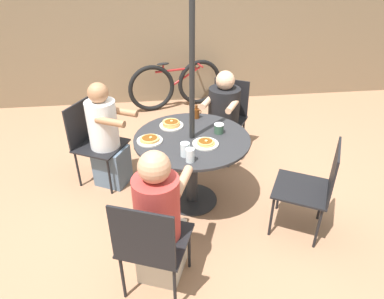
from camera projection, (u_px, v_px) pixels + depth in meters
ground_plane at (192, 200)px, 3.58m from camera, size 12.00×12.00×0.00m
back_fence at (171, 52)px, 5.52m from camera, size 10.00×0.06×1.66m
patio_table at (192, 152)px, 3.29m from camera, size 1.10×1.10×0.74m
umbrella_pole at (192, 106)px, 3.04m from camera, size 0.05×0.05×2.13m
patio_chair_north at (314, 185)px, 2.95m from camera, size 0.63×0.63×0.90m
patio_chair_east at (227, 113)px, 4.22m from camera, size 0.63×0.63×0.90m
diner_east at (223, 121)px, 4.09m from camera, size 0.54×0.58×1.09m
patio_chair_south at (93, 138)px, 3.66m from camera, size 0.63×0.63×0.90m
diner_south at (107, 139)px, 3.60m from camera, size 0.55×0.48×1.16m
patio_chair_west at (151, 242)px, 2.37m from camera, size 0.60×0.60×0.90m
diner_west at (159, 223)px, 2.51m from camera, size 0.48×0.58×1.16m
pancake_plate_a at (206, 143)px, 3.08m from camera, size 0.24×0.24×0.05m
pancake_plate_b at (171, 124)px, 3.39m from camera, size 0.24×0.24×0.06m
pancake_plate_c at (150, 140)px, 3.13m from camera, size 0.24×0.24×0.05m
syrup_bottle at (196, 113)px, 3.54m from camera, size 0.09×0.07×0.14m
coffee_cup at (219, 129)px, 3.26m from camera, size 0.09×0.09×0.09m
drinking_glass_a at (190, 155)px, 2.81m from camera, size 0.07×0.07×0.12m
drinking_glass_b at (185, 149)px, 2.89m from camera, size 0.08×0.08×0.12m
bicycle at (176, 85)px, 5.48m from camera, size 1.52×0.52×0.76m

